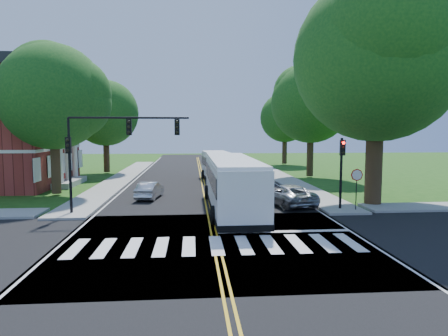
{
  "coord_description": "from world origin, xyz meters",
  "views": [
    {
      "loc": [
        -1.04,
        -17.48,
        5.0
      ],
      "look_at": [
        1.18,
        10.07,
        2.4
      ],
      "focal_mm": 32.0,
      "sensor_mm": 36.0,
      "label": 1
    }
  ],
  "objects": [
    {
      "name": "tree_east_far",
      "position": [
        12.5,
        40.0,
        6.86
      ],
      "size": [
        7.2,
        7.2,
        10.34
      ],
      "color": "#352415",
      "rests_on": "ground"
    },
    {
      "name": "stop_sign",
      "position": [
        9.0,
        5.98,
        2.03
      ],
      "size": [
        0.76,
        0.08,
        2.53
      ],
      "color": "black",
      "rests_on": "ground"
    },
    {
      "name": "hatchback",
      "position": [
        -4.16,
        11.91,
        0.64
      ],
      "size": [
        1.87,
        3.94,
        1.25
      ],
      "primitive_type": "imported",
      "rotation": [
        0.0,
        0.0,
        2.99
      ],
      "color": "#B3B6BA",
      "rests_on": "road"
    },
    {
      "name": "bus_follow",
      "position": [
        1.6,
        20.47,
        1.52
      ],
      "size": [
        3.29,
        11.18,
        2.85
      ],
      "rotation": [
        0.0,
        0.0,
        3.22
      ],
      "color": "silver",
      "rests_on": "road"
    },
    {
      "name": "center_line",
      "position": [
        0.0,
        22.0,
        0.01
      ],
      "size": [
        0.36,
        70.0,
        0.01
      ],
      "primitive_type": "cube",
      "color": "gold",
      "rests_on": "road"
    },
    {
      "name": "edge_line_e",
      "position": [
        6.8,
        22.0,
        0.01
      ],
      "size": [
        0.12,
        70.0,
        0.01
      ],
      "primitive_type": "cube",
      "color": "silver",
      "rests_on": "road"
    },
    {
      "name": "tree_east_mid",
      "position": [
        11.5,
        24.0,
        7.86
      ],
      "size": [
        8.4,
        8.4,
        11.93
      ],
      "color": "#352415",
      "rests_on": "ground"
    },
    {
      "name": "signal_nw",
      "position": [
        -5.86,
        6.43,
        4.38
      ],
      "size": [
        7.15,
        0.46,
        5.66
      ],
      "color": "black",
      "rests_on": "ground"
    },
    {
      "name": "suv",
      "position": [
        5.32,
        8.53,
        0.71
      ],
      "size": [
        3.43,
        5.44,
        1.4
      ],
      "primitive_type": "imported",
      "rotation": [
        0.0,
        0.0,
        3.38
      ],
      "color": "#B4B7BB",
      "rests_on": "road"
    },
    {
      "name": "signal_ne",
      "position": [
        8.2,
        6.44,
        2.96
      ],
      "size": [
        0.3,
        0.46,
        4.4
      ],
      "color": "black",
      "rests_on": "ground"
    },
    {
      "name": "ground",
      "position": [
        0.0,
        0.0,
        0.0
      ],
      "size": [
        140.0,
        140.0,
        0.0
      ],
      "primitive_type": "plane",
      "color": "#1C4B12",
      "rests_on": "ground"
    },
    {
      "name": "tree_ne_big",
      "position": [
        11.0,
        8.0,
        9.62
      ],
      "size": [
        10.8,
        10.8,
        14.91
      ],
      "color": "#352415",
      "rests_on": "ground"
    },
    {
      "name": "bus_lead",
      "position": [
        1.45,
        7.19,
        1.73
      ],
      "size": [
        3.13,
        12.63,
        3.26
      ],
      "rotation": [
        0.0,
        0.0,
        3.15
      ],
      "color": "silver",
      "rests_on": "road"
    },
    {
      "name": "sidewalk_nw",
      "position": [
        -8.3,
        25.0,
        0.07
      ],
      "size": [
        2.6,
        40.0,
        0.15
      ],
      "primitive_type": "cube",
      "color": "gray",
      "rests_on": "ground"
    },
    {
      "name": "road",
      "position": [
        0.0,
        18.0,
        0.01
      ],
      "size": [
        14.0,
        96.0,
        0.01
      ],
      "primitive_type": "cube",
      "color": "black",
      "rests_on": "ground"
    },
    {
      "name": "sidewalk_ne",
      "position": [
        8.3,
        25.0,
        0.07
      ],
      "size": [
        2.6,
        40.0,
        0.15
      ],
      "primitive_type": "cube",
      "color": "gray",
      "rests_on": "ground"
    },
    {
      "name": "edge_line_w",
      "position": [
        -6.8,
        22.0,
        0.01
      ],
      "size": [
        0.12,
        70.0,
        0.01
      ],
      "primitive_type": "cube",
      "color": "silver",
      "rests_on": "road"
    },
    {
      "name": "cross_road",
      "position": [
        0.0,
        0.0,
        0.01
      ],
      "size": [
        60.0,
        12.0,
        0.01
      ],
      "primitive_type": "cube",
      "color": "black",
      "rests_on": "ground"
    },
    {
      "name": "tree_west_far",
      "position": [
        -11.0,
        30.0,
        7.0
      ],
      "size": [
        7.6,
        7.6,
        10.67
      ],
      "color": "#352415",
      "rests_on": "ground"
    },
    {
      "name": "crosswalk",
      "position": [
        0.0,
        -0.5,
        0.02
      ],
      "size": [
        12.6,
        3.0,
        0.01
      ],
      "primitive_type": "cube",
      "color": "silver",
      "rests_on": "road"
    },
    {
      "name": "dark_sedan",
      "position": [
        5.44,
        18.45,
        0.66
      ],
      "size": [
        2.43,
        4.65,
        1.29
      ],
      "primitive_type": "imported",
      "rotation": [
        0.0,
        0.0,
        3.0
      ],
      "color": "black",
      "rests_on": "road"
    },
    {
      "name": "tree_west_near",
      "position": [
        -11.5,
        14.0,
        7.53
      ],
      "size": [
        8.0,
        8.0,
        11.4
      ],
      "color": "#352415",
      "rests_on": "ground"
    },
    {
      "name": "stop_bar",
      "position": [
        3.5,
        1.6,
        0.02
      ],
      "size": [
        6.6,
        0.4,
        0.01
      ],
      "primitive_type": "cube",
      "color": "silver",
      "rests_on": "road"
    }
  ]
}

